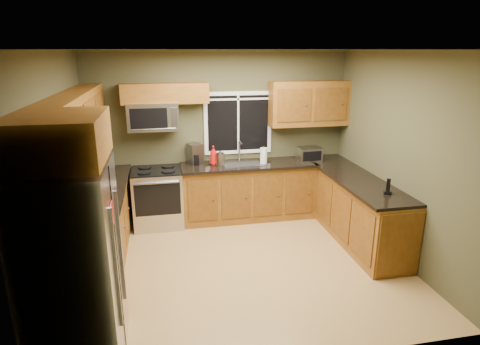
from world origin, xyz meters
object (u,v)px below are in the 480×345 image
object	(u,v)px
range	(158,197)
paper_towel_roll	(264,156)
coffee_maker	(195,155)
microwave	(153,116)
refrigerator	(75,266)
soap_bottle_c	(215,158)
toaster_oven	(309,154)
cordless_phone	(388,189)
kettle	(220,159)
soap_bottle_a	(213,155)

from	to	relation	value
range	paper_towel_roll	bearing A→B (deg)	-1.15
coffee_maker	microwave	bearing A→B (deg)	-177.02
refrigerator	range	bearing A→B (deg)	76.03
paper_towel_roll	soap_bottle_c	size ratio (longest dim) A/B	1.54
paper_towel_roll	refrigerator	bearing A→B (deg)	-131.13
paper_towel_roll	soap_bottle_c	world-z (taller)	paper_towel_roll
refrigerator	range	world-z (taller)	refrigerator
microwave	paper_towel_roll	bearing A→B (deg)	-5.72
coffee_maker	paper_towel_roll	distance (m)	1.10
toaster_oven	soap_bottle_c	distance (m)	1.55
paper_towel_roll	cordless_phone	xyz separation A→B (m)	(1.20, -1.69, -0.07)
range	coffee_maker	size ratio (longest dim) A/B	2.89
microwave	cordless_phone	world-z (taller)	microwave
range	soap_bottle_c	world-z (taller)	soap_bottle_c
toaster_oven	kettle	xyz separation A→B (m)	(-1.48, 0.01, -0.00)
kettle	soap_bottle_a	world-z (taller)	soap_bottle_a
range	toaster_oven	bearing A→B (deg)	-0.49
paper_towel_roll	kettle	bearing A→B (deg)	178.27
paper_towel_roll	soap_bottle_a	world-z (taller)	soap_bottle_a
kettle	paper_towel_roll	size ratio (longest dim) A/B	0.86
range	kettle	size ratio (longest dim) A/B	3.82
refrigerator	toaster_oven	size ratio (longest dim) A/B	4.74
toaster_oven	soap_bottle_a	distance (m)	1.58
paper_towel_roll	cordless_phone	size ratio (longest dim) A/B	1.40
range	paper_towel_roll	size ratio (longest dim) A/B	3.29
range	paper_towel_roll	world-z (taller)	paper_towel_roll
kettle	paper_towel_roll	xyz separation A→B (m)	(0.70, -0.02, 0.02)
refrigerator	coffee_maker	distance (m)	3.22
refrigerator	soap_bottle_c	world-z (taller)	refrigerator
coffee_maker	soap_bottle_c	size ratio (longest dim) A/B	1.75
cordless_phone	microwave	bearing A→B (deg)	147.34
refrigerator	microwave	world-z (taller)	microwave
microwave	soap_bottle_c	world-z (taller)	microwave
paper_towel_roll	soap_bottle_a	bearing A→B (deg)	174.14
soap_bottle_a	microwave	bearing A→B (deg)	174.41
toaster_oven	cordless_phone	world-z (taller)	toaster_oven
coffee_maker	kettle	size ratio (longest dim) A/B	1.32
cordless_phone	soap_bottle_c	bearing A→B (deg)	136.76
refrigerator	kettle	bearing A→B (deg)	58.50
toaster_oven	coffee_maker	bearing A→B (deg)	174.18
refrigerator	microwave	xyz separation A→B (m)	(0.69, 2.91, 0.83)
toaster_oven	kettle	world-z (taller)	kettle
toaster_oven	paper_towel_roll	bearing A→B (deg)	-179.06
microwave	coffee_maker	xyz separation A→B (m)	(0.62, 0.03, -0.64)
refrigerator	paper_towel_roll	bearing A→B (deg)	48.87
kettle	soap_bottle_c	bearing A→B (deg)	115.96
toaster_oven	range	bearing A→B (deg)	179.51
coffee_maker	cordless_phone	xyz separation A→B (m)	(2.28, -1.89, -0.09)
soap_bottle_a	cordless_phone	distance (m)	2.67
range	coffee_maker	distance (m)	0.89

